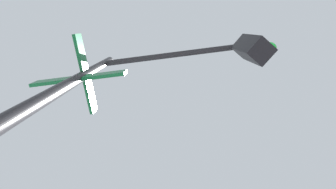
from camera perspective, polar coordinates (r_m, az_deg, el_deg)
traffic_signal_near at (r=2.76m, az=0.32°, el=6.50°), size 2.22×2.15×5.24m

